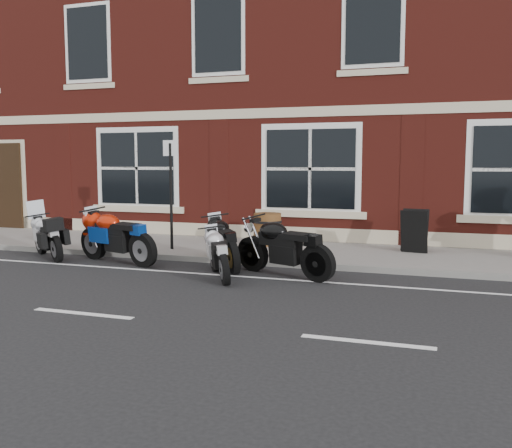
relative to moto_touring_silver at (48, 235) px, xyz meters
The scene contains 12 objects.
ground 3.77m from the moto_touring_silver, 12.85° to the right, with size 80.00×80.00×0.00m, color black.
sidewalk 4.26m from the moto_touring_silver, 30.77° to the left, with size 30.00×3.00×0.12m, color slate.
kerb 3.72m from the moto_touring_silver, ahead, with size 30.00×0.16×0.12m, color slate.
pub_building 11.70m from the moto_touring_silver, 69.36° to the left, with size 24.00×12.00×12.00m, color #5E1B14.
moto_touring_silver is the anchor object (origin of this frame).
moto_sport_red 1.83m from the moto_touring_silver, ahead, with size 2.25×0.88×1.05m.
moto_sport_black 4.22m from the moto_touring_silver, ahead, with size 1.30×1.81×0.95m.
moto_sport_silver 4.59m from the moto_touring_silver, 10.36° to the right, with size 1.05×1.64×0.83m.
moto_naked_black 5.59m from the moto_touring_silver, ahead, with size 2.14×1.03×1.02m.
a_board_sign 8.24m from the moto_touring_silver, 18.72° to the left, with size 0.58×0.39×0.97m, color black, non-canonical shape.
barrel_planter 5.08m from the moto_touring_silver, 31.57° to the left, with size 0.70×0.70×0.78m.
parking_sign 2.95m from the moto_touring_silver, 29.00° to the left, with size 0.36×0.07×2.52m.
Camera 1 is at (4.87, -9.69, 2.14)m, focal length 40.00 mm.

